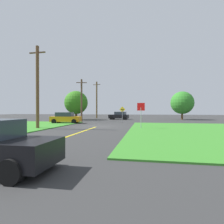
{
  "coord_description": "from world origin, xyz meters",
  "views": [
    {
      "loc": [
        5.51,
        -20.65,
        1.92
      ],
      "look_at": [
        0.84,
        4.75,
        1.67
      ],
      "focal_mm": 28.43,
      "sensor_mm": 36.0,
      "label": 1
    }
  ],
  "objects_px": {
    "stop_sign": "(141,110)",
    "parked_car_near_building": "(66,118)",
    "utility_pole_near": "(37,86)",
    "direction_sign": "(122,113)",
    "utility_pole_mid": "(82,100)",
    "oak_tree_left": "(76,103)",
    "car_approaching_junction": "(119,116)",
    "pine_tree_center": "(182,103)",
    "utility_pole_far": "(97,100)"
  },
  "relations": [
    {
      "from": "stop_sign",
      "to": "parked_car_near_building",
      "type": "distance_m",
      "value": 12.57
    },
    {
      "from": "utility_pole_near",
      "to": "direction_sign",
      "type": "bearing_deg",
      "value": 52.69
    },
    {
      "from": "utility_pole_near",
      "to": "utility_pole_mid",
      "type": "xyz_separation_m",
      "value": [
        0.34,
        12.22,
        -0.66
      ]
    },
    {
      "from": "direction_sign",
      "to": "oak_tree_left",
      "type": "bearing_deg",
      "value": 145.26
    },
    {
      "from": "stop_sign",
      "to": "utility_pole_mid",
      "type": "xyz_separation_m",
      "value": [
        -10.29,
        10.38,
        1.84
      ]
    },
    {
      "from": "oak_tree_left",
      "to": "direction_sign",
      "type": "bearing_deg",
      "value": -34.74
    },
    {
      "from": "car_approaching_junction",
      "to": "pine_tree_center",
      "type": "relative_size",
      "value": 0.72
    },
    {
      "from": "oak_tree_left",
      "to": "utility_pole_near",
      "type": "bearing_deg",
      "value": -81.22
    },
    {
      "from": "parked_car_near_building",
      "to": "utility_pole_mid",
      "type": "height_order",
      "value": "utility_pole_mid"
    },
    {
      "from": "utility_pole_near",
      "to": "direction_sign",
      "type": "distance_m",
      "value": 12.96
    },
    {
      "from": "oak_tree_left",
      "to": "pine_tree_center",
      "type": "bearing_deg",
      "value": 11.9
    },
    {
      "from": "car_approaching_junction",
      "to": "direction_sign",
      "type": "height_order",
      "value": "direction_sign"
    },
    {
      "from": "stop_sign",
      "to": "parked_car_near_building",
      "type": "xyz_separation_m",
      "value": [
        -11.09,
        5.82,
        -1.1
      ]
    },
    {
      "from": "utility_pole_far",
      "to": "utility_pole_near",
      "type": "bearing_deg",
      "value": -89.22
    },
    {
      "from": "car_approaching_junction",
      "to": "utility_pole_far",
      "type": "distance_m",
      "value": 8.54
    },
    {
      "from": "utility_pole_near",
      "to": "utility_pole_far",
      "type": "height_order",
      "value": "utility_pole_far"
    },
    {
      "from": "stop_sign",
      "to": "parked_car_near_building",
      "type": "bearing_deg",
      "value": -14.6
    },
    {
      "from": "stop_sign",
      "to": "pine_tree_center",
      "type": "distance_m",
      "value": 21.45
    },
    {
      "from": "car_approaching_junction",
      "to": "utility_pole_near",
      "type": "distance_m",
      "value": 20.9
    },
    {
      "from": "utility_pole_far",
      "to": "stop_sign",
      "type": "bearing_deg",
      "value": -64.12
    },
    {
      "from": "stop_sign",
      "to": "oak_tree_left",
      "type": "xyz_separation_m",
      "value": [
        -13.29,
        15.37,
        1.58
      ]
    },
    {
      "from": "utility_pole_near",
      "to": "oak_tree_left",
      "type": "distance_m",
      "value": 17.44
    },
    {
      "from": "parked_car_near_building",
      "to": "utility_pole_far",
      "type": "xyz_separation_m",
      "value": [
        0.13,
        16.78,
        3.68
      ]
    },
    {
      "from": "utility_pole_mid",
      "to": "pine_tree_center",
      "type": "relative_size",
      "value": 1.25
    },
    {
      "from": "utility_pole_far",
      "to": "pine_tree_center",
      "type": "bearing_deg",
      "value": -8.25
    },
    {
      "from": "car_approaching_junction",
      "to": "parked_car_near_building",
      "type": "bearing_deg",
      "value": 69.67
    },
    {
      "from": "utility_pole_far",
      "to": "pine_tree_center",
      "type": "xyz_separation_m",
      "value": [
        18.94,
        -2.75,
        -1.01
      ]
    },
    {
      "from": "direction_sign",
      "to": "utility_pole_near",
      "type": "bearing_deg",
      "value": -127.31
    },
    {
      "from": "utility_pole_far",
      "to": "pine_tree_center",
      "type": "distance_m",
      "value": 19.17
    },
    {
      "from": "car_approaching_junction",
      "to": "utility_pole_far",
      "type": "xyz_separation_m",
      "value": [
        -6.12,
        4.68,
        3.68
      ]
    },
    {
      "from": "parked_car_near_building",
      "to": "utility_pole_mid",
      "type": "relative_size",
      "value": 0.62
    },
    {
      "from": "utility_pole_mid",
      "to": "direction_sign",
      "type": "height_order",
      "value": "utility_pole_mid"
    },
    {
      "from": "utility_pole_near",
      "to": "oak_tree_left",
      "type": "relative_size",
      "value": 1.47
    },
    {
      "from": "utility_pole_far",
      "to": "oak_tree_left",
      "type": "height_order",
      "value": "utility_pole_far"
    },
    {
      "from": "utility_pole_mid",
      "to": "direction_sign",
      "type": "relative_size",
      "value": 2.9
    },
    {
      "from": "parked_car_near_building",
      "to": "utility_pole_far",
      "type": "bearing_deg",
      "value": 82.85
    },
    {
      "from": "stop_sign",
      "to": "utility_pole_near",
      "type": "xyz_separation_m",
      "value": [
        -10.63,
        -1.84,
        2.5
      ]
    },
    {
      "from": "utility_pole_far",
      "to": "car_approaching_junction",
      "type": "bearing_deg",
      "value": -37.41
    },
    {
      "from": "utility_pole_near",
      "to": "direction_sign",
      "type": "relative_size",
      "value": 3.44
    },
    {
      "from": "utility_pole_near",
      "to": "oak_tree_left",
      "type": "xyz_separation_m",
      "value": [
        -2.66,
        17.21,
        -0.92
      ]
    },
    {
      "from": "stop_sign",
      "to": "oak_tree_left",
      "type": "distance_m",
      "value": 20.38
    },
    {
      "from": "parked_car_near_building",
      "to": "pine_tree_center",
      "type": "xyz_separation_m",
      "value": [
        19.07,
        14.03,
        2.67
      ]
    },
    {
      "from": "pine_tree_center",
      "to": "car_approaching_junction",
      "type": "bearing_deg",
      "value": -171.43
    },
    {
      "from": "utility_pole_mid",
      "to": "direction_sign",
      "type": "bearing_deg",
      "value": -16.47
    },
    {
      "from": "car_approaching_junction",
      "to": "utility_pole_mid",
      "type": "xyz_separation_m",
      "value": [
        -5.45,
        -7.54,
        2.94
      ]
    },
    {
      "from": "stop_sign",
      "to": "utility_pole_near",
      "type": "distance_m",
      "value": 11.07
    },
    {
      "from": "car_approaching_junction",
      "to": "oak_tree_left",
      "type": "distance_m",
      "value": 9.22
    },
    {
      "from": "utility_pole_near",
      "to": "direction_sign",
      "type": "xyz_separation_m",
      "value": [
        7.66,
        10.05,
        -2.85
      ]
    },
    {
      "from": "stop_sign",
      "to": "car_approaching_junction",
      "type": "height_order",
      "value": "stop_sign"
    },
    {
      "from": "utility_pole_mid",
      "to": "oak_tree_left",
      "type": "distance_m",
      "value": 5.83
    }
  ]
}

